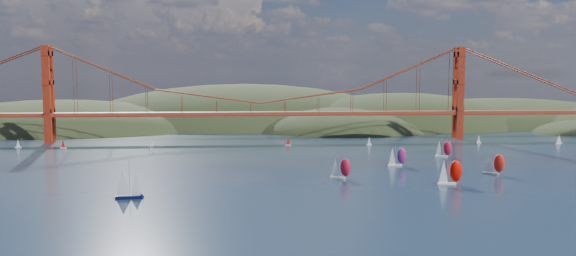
# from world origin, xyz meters

# --- Properties ---
(ground) EXTENTS (1200.00, 1200.00, 0.00)m
(ground) POSITION_xyz_m (0.00, 0.00, 0.00)
(ground) COLOR black
(ground) RESTS_ON ground
(headlands) EXTENTS (725.00, 225.00, 96.00)m
(headlands) POSITION_xyz_m (44.95, 278.29, -12.46)
(headlands) COLOR black
(headlands) RESTS_ON ground
(bridge) EXTENTS (552.00, 12.00, 55.00)m
(bridge) POSITION_xyz_m (-1.75, 180.00, 32.23)
(bridge) COLOR brown
(bridge) RESTS_ON ground
(sloop_navy) EXTENTS (8.18, 4.80, 12.51)m
(sloop_navy) POSITION_xyz_m (-45.38, 26.72, 5.52)
(sloop_navy) COLOR black
(sloop_navy) RESTS_ON ground
(racer_0) EXTENTS (7.81, 5.28, 8.74)m
(racer_0) POSITION_xyz_m (26.64, 55.16, 4.13)
(racer_0) COLOR silver
(racer_0) RESTS_ON ground
(racer_1) EXTENTS (8.52, 3.41, 9.85)m
(racer_1) POSITION_xyz_m (63.10, 40.70, 4.65)
(racer_1) COLOR silver
(racer_1) RESTS_ON ground
(racer_2) EXTENTS (8.06, 6.50, 9.20)m
(racer_2) POSITION_xyz_m (87.57, 59.50, 4.35)
(racer_2) COLOR silver
(racer_2) RESTS_ON ground
(racer_3) EXTENTS (7.75, 4.32, 8.69)m
(racer_3) POSITION_xyz_m (84.26, 105.66, 4.10)
(racer_3) COLOR white
(racer_3) RESTS_ON ground
(racer_rwb) EXTENTS (7.83, 3.25, 8.96)m
(racer_rwb) POSITION_xyz_m (55.44, 81.44, 4.23)
(racer_rwb) COLOR white
(racer_rwb) RESTS_ON ground
(distant_boat_1) EXTENTS (3.00, 2.00, 4.70)m
(distant_boat_1) POSITION_xyz_m (-128.43, 155.48, 2.41)
(distant_boat_1) COLOR silver
(distant_boat_1) RESTS_ON ground
(distant_boat_2) EXTENTS (3.00, 2.00, 4.70)m
(distant_boat_2) POSITION_xyz_m (-103.83, 151.02, 2.41)
(distant_boat_2) COLOR silver
(distant_boat_2) RESTS_ON ground
(distant_boat_3) EXTENTS (3.00, 2.00, 4.70)m
(distant_boat_3) POSITION_xyz_m (-59.54, 158.43, 2.41)
(distant_boat_3) COLOR silver
(distant_boat_3) RESTS_ON ground
(distant_boat_4) EXTENTS (3.00, 2.00, 4.70)m
(distant_boat_4) POSITION_xyz_m (122.96, 155.65, 2.41)
(distant_boat_4) COLOR silver
(distant_boat_4) RESTS_ON ground
(distant_boat_5) EXTENTS (3.00, 2.00, 4.70)m
(distant_boat_5) POSITION_xyz_m (164.88, 147.52, 2.41)
(distant_boat_5) COLOR silver
(distant_boat_5) RESTS_ON ground
(distant_boat_6) EXTENTS (3.00, 2.00, 4.70)m
(distant_boat_6) POSITION_xyz_m (168.38, 152.20, 2.41)
(distant_boat_6) COLOR silver
(distant_boat_6) RESTS_ON ground
(distant_boat_8) EXTENTS (3.00, 2.00, 4.70)m
(distant_boat_8) POSITION_xyz_m (59.23, 151.10, 2.41)
(distant_boat_8) COLOR silver
(distant_boat_8) RESTS_ON ground
(distant_boat_9) EXTENTS (3.00, 2.00, 4.70)m
(distant_boat_9) POSITION_xyz_m (14.89, 153.79, 2.41)
(distant_boat_9) COLOR silver
(distant_boat_9) RESTS_ON ground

